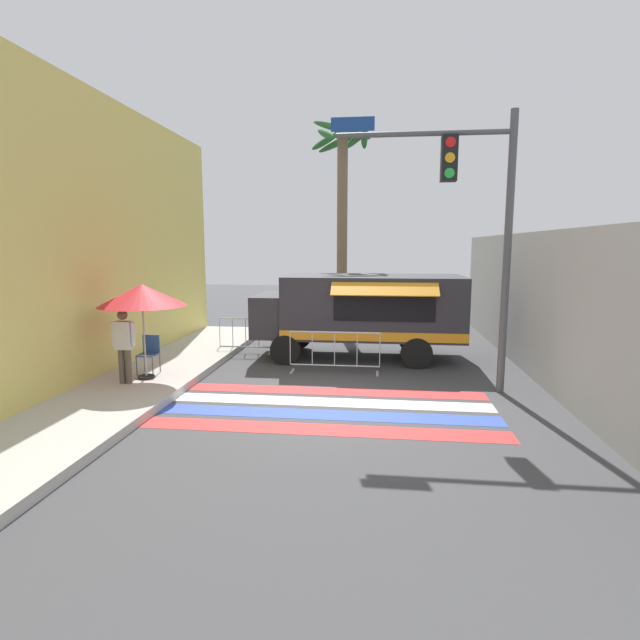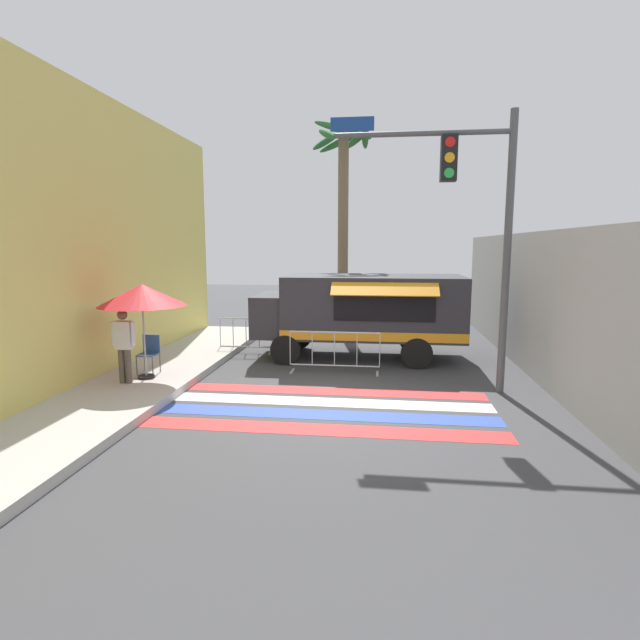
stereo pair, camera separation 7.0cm
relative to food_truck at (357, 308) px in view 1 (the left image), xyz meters
The scene contains 13 objects.
ground_plane 4.39m from the food_truck, 94.71° to the right, with size 60.00×60.00×0.00m, color #424244.
sidewalk_left 7.17m from the food_truck, 143.94° to the right, with size 4.40×16.00×0.17m.
building_left_facade 7.40m from the food_truck, 144.56° to the right, with size 0.25×16.00×6.54m.
concrete_wall_right 4.47m from the food_truck, 14.96° to the right, with size 0.20×16.00×3.44m.
crosswalk_painted 4.74m from the food_truck, 94.33° to the right, with size 6.40×2.84×0.01m.
food_truck is the anchor object (origin of this frame).
traffic_signal_pole 4.64m from the food_truck, 50.22° to the right, with size 3.74×0.29×5.79m.
patio_umbrella 5.73m from the food_truck, 143.11° to the right, with size 1.90×1.90×2.11m.
folding_chair 5.57m from the food_truck, 147.79° to the right, with size 0.41×0.41×0.88m.
vendor_person 6.17m from the food_truck, 141.08° to the right, with size 0.53×0.21×1.59m.
barricade_front 2.05m from the food_truck, 104.72° to the right, with size 2.23×0.44×1.03m.
barricade_side 3.38m from the food_truck, behind, with size 1.58×0.44×1.03m.
palm_tree 5.66m from the food_truck, 100.05° to the left, with size 2.24×2.24×7.39m.
Camera 1 is at (0.94, -9.58, 3.09)m, focal length 28.00 mm.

